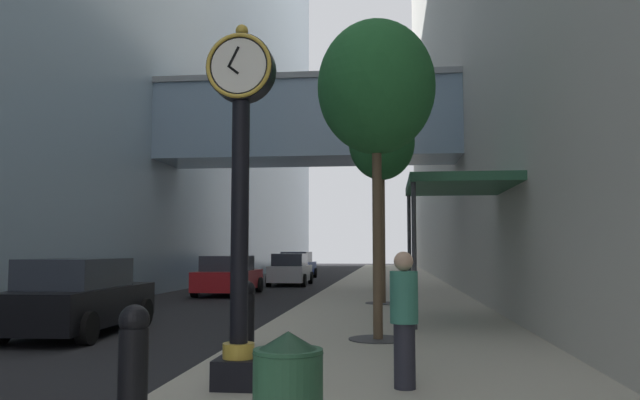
# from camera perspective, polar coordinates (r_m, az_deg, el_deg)

# --- Properties ---
(ground_plane) EXTENTS (110.00, 110.00, 0.00)m
(ground_plane) POSITION_cam_1_polar(r_m,az_deg,el_deg) (29.00, 0.97, -8.23)
(ground_plane) COLOR black
(ground_plane) RESTS_ON ground
(sidewalk_right) EXTENTS (5.61, 80.00, 0.14)m
(sidewalk_right) POSITION_cam_1_polar(r_m,az_deg,el_deg) (31.86, 6.57, -7.75)
(sidewalk_right) COLOR #ADA593
(sidewalk_right) RESTS_ON ground
(street_clock) EXTENTS (0.84, 0.55, 4.49)m
(street_clock) POSITION_cam_1_polar(r_m,az_deg,el_deg) (7.65, -7.41, 1.47)
(street_clock) COLOR black
(street_clock) RESTS_ON sidewalk_right
(bollard_nearest) EXTENTS (0.29, 0.29, 1.13)m
(bollard_nearest) POSITION_cam_1_polar(r_m,az_deg,el_deg) (6.30, -16.91, -14.12)
(bollard_nearest) COLOR black
(bollard_nearest) RESTS_ON sidewalk_right
(bollard_third) EXTENTS (0.29, 0.29, 1.13)m
(bollard_third) POSITION_cam_1_polar(r_m,az_deg,el_deg) (10.70, -6.84, -10.32)
(bollard_third) COLOR black
(bollard_third) RESTS_ON sidewalk_right
(street_tree_near) EXTENTS (2.25, 2.25, 6.06)m
(street_tree_near) POSITION_cam_1_polar(r_m,az_deg,el_deg) (12.00, 5.23, 10.21)
(street_tree_near) COLOR #333335
(street_tree_near) RESTS_ON sidewalk_right
(street_tree_mid_near) EXTENTS (2.10, 2.10, 6.29)m
(street_tree_mid_near) POSITION_cam_1_polar(r_m,az_deg,el_deg) (19.76, 5.73, 5.20)
(street_tree_mid_near) COLOR #333335
(street_tree_mid_near) RESTS_ON sidewalk_right
(pedestrian_walking) EXTENTS (0.47, 0.47, 1.63)m
(pedestrian_walking) POSITION_cam_1_polar(r_m,az_deg,el_deg) (7.61, 7.80, -10.58)
(pedestrian_walking) COLOR #23232D
(pedestrian_walking) RESTS_ON sidewalk_right
(storefront_awning) EXTENTS (2.40, 3.60, 3.30)m
(storefront_awning) POSITION_cam_1_polar(r_m,az_deg,el_deg) (14.95, 12.55, 1.16)
(storefront_awning) COLOR #235138
(storefront_awning) RESTS_ON sidewalk_right
(car_white_near) EXTENTS (2.03, 4.43, 1.62)m
(car_white_near) POSITION_cam_1_polar(r_m,az_deg,el_deg) (31.96, -2.75, -6.47)
(car_white_near) COLOR silver
(car_white_near) RESTS_ON ground
(car_red_mid) EXTENTS (2.06, 4.57, 1.57)m
(car_red_mid) POSITION_cam_1_polar(r_m,az_deg,el_deg) (25.29, -8.46, -6.95)
(car_red_mid) COLOR #AD191E
(car_red_mid) RESTS_ON ground
(car_black_far) EXTENTS (2.09, 4.48, 1.61)m
(car_black_far) POSITION_cam_1_polar(r_m,az_deg,el_deg) (14.28, -21.42, -8.40)
(car_black_far) COLOR black
(car_black_far) RESTS_ON ground
(car_blue_trailing) EXTENTS (2.16, 4.21, 1.70)m
(car_blue_trailing) POSITION_cam_1_polar(r_m,az_deg,el_deg) (39.33, -2.13, -6.10)
(car_blue_trailing) COLOR navy
(car_blue_trailing) RESTS_ON ground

